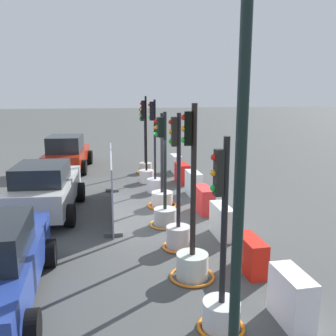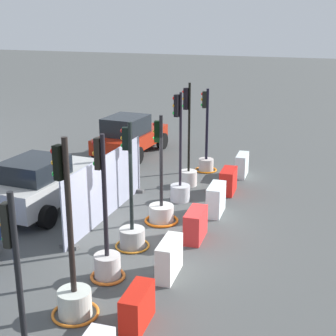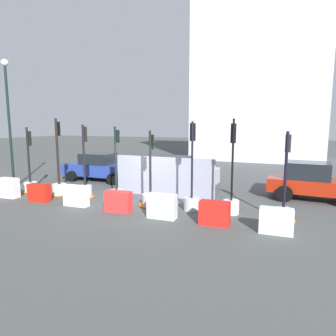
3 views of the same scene
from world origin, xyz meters
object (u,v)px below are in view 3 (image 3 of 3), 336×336
object	(u,v)px
traffic_light_1	(59,182)
car_red_compact	(314,182)
construction_barrier_1	(39,193)
construction_barrier_5	(215,213)
traffic_light_5	(192,194)
construction_barrier_3	(118,201)
traffic_light_7	(284,204)
traffic_light_6	(231,197)
street_lamp_post	(8,108)
traffic_light_0	(30,181)
construction_barrier_0	(9,188)
traffic_light_4	(151,196)
construction_barrier_2	(76,196)
traffic_light_2	(85,185)
traffic_light_3	(117,189)
construction_barrier_6	(276,221)
construction_barrier_4	(162,206)
car_blue_estate	(100,167)
car_silver_hatchback	(177,172)

from	to	relation	value
traffic_light_1	car_red_compact	size ratio (longest dim) A/B	0.87
construction_barrier_1	construction_barrier_5	xyz separation A→B (m)	(7.87, 0.01, 0.02)
traffic_light_5	construction_barrier_3	world-z (taller)	traffic_light_5
traffic_light_7	traffic_light_6	bearing A→B (deg)	175.87
construction_barrier_1	street_lamp_post	distance (m)	5.33
traffic_light_0	construction_barrier_0	bearing A→B (deg)	-90.29
construction_barrier_1	traffic_light_1	bearing A→B (deg)	93.57
traffic_light_4	traffic_light_7	distance (m)	5.16
construction_barrier_1	construction_barrier_2	size ratio (longest dim) A/B	0.95
traffic_light_2	construction_barrier_1	size ratio (longest dim) A/B	3.27
traffic_light_3	street_lamp_post	distance (m)	7.45
construction_barrier_2	construction_barrier_6	size ratio (longest dim) A/B	1.06
traffic_light_2	traffic_light_3	bearing A→B (deg)	3.39
traffic_light_1	traffic_light_6	size ratio (longest dim) A/B	1.02
traffic_light_6	traffic_light_7	distance (m)	1.86
construction_barrier_1	construction_barrier_4	bearing A→B (deg)	-0.45
traffic_light_7	car_blue_estate	world-z (taller)	traffic_light_7
traffic_light_7	construction_barrier_4	world-z (taller)	traffic_light_7
construction_barrier_3	car_blue_estate	size ratio (longest dim) A/B	0.23
traffic_light_5	traffic_light_6	distance (m)	1.53
construction_barrier_5	construction_barrier_3	bearing A→B (deg)	179.71
traffic_light_0	traffic_light_2	bearing A→B (deg)	2.30
traffic_light_3	car_blue_estate	xyz separation A→B (m)	(-3.62, 3.84, 0.27)
traffic_light_6	construction_barrier_1	world-z (taller)	traffic_light_6
traffic_light_1	construction_barrier_6	distance (m)	10.01
construction_barrier_2	traffic_light_7	bearing A→B (deg)	9.26
traffic_light_0	construction_barrier_6	bearing A→B (deg)	-6.24
traffic_light_3	traffic_light_4	xyz separation A→B (m)	(1.76, -0.16, -0.10)
construction_barrier_1	car_red_compact	xyz separation A→B (m)	(11.14, 5.02, 0.45)
traffic_light_2	construction_barrier_2	size ratio (longest dim) A/B	3.10
construction_barrier_4	car_silver_hatchback	size ratio (longest dim) A/B	0.26
traffic_light_3	construction_barrier_1	xyz separation A→B (m)	(-3.08, -1.44, -0.15)
traffic_light_6	construction_barrier_1	bearing A→B (deg)	-169.61
traffic_light_3	construction_barrier_5	bearing A→B (deg)	-16.61
traffic_light_2	construction_barrier_3	distance (m)	2.93
traffic_light_7	car_blue_estate	distance (m)	11.25
traffic_light_3	traffic_light_4	world-z (taller)	traffic_light_3
traffic_light_0	construction_barrier_5	world-z (taller)	traffic_light_0
car_silver_hatchback	street_lamp_post	size ratio (longest dim) A/B	0.62
traffic_light_4	construction_barrier_5	xyz separation A→B (m)	(3.04, -1.27, -0.02)
construction_barrier_5	traffic_light_2	bearing A→B (deg)	168.28
traffic_light_1	construction_barrier_4	xyz separation A→B (m)	(6.04, -1.37, -0.17)
traffic_light_0	traffic_light_7	distance (m)	11.85
construction_barrier_1	construction_barrier_4	world-z (taller)	construction_barrier_4
traffic_light_2	traffic_light_3	world-z (taller)	traffic_light_2
construction_barrier_2	car_blue_estate	bearing A→B (deg)	115.98
construction_barrier_4	construction_barrier_0	bearing A→B (deg)	179.79
traffic_light_1	construction_barrier_5	xyz separation A→B (m)	(7.95, -1.31, -0.21)
traffic_light_3	traffic_light_7	world-z (taller)	traffic_light_3
traffic_light_3	construction_barrier_2	bearing A→B (deg)	-127.76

